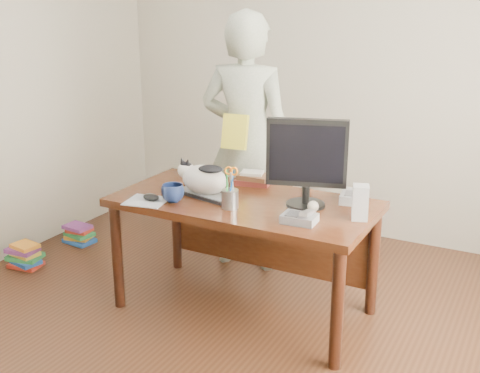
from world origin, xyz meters
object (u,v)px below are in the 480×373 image
Objects in this scene: coffee_mug at (173,193)px; phone at (300,218)px; person at (246,143)px; book_pile_a at (25,256)px; pen_cup at (230,197)px; calculator at (354,197)px; book_stack at (254,179)px; book_pile_b at (79,234)px; desk at (250,218)px; mouse at (151,197)px; cat at (203,178)px; baseball at (313,206)px; monitor at (307,158)px; keyboard at (205,194)px; speaker at (360,202)px.

phone is (0.82, 0.03, -0.03)m from coffee_mug.
book_pile_a is (-1.43, -0.86, -0.85)m from person.
pen_cup is 0.76m from calculator.
book_pile_b is at bearing 170.82° from book_stack.
desk is 13.32× the size of mouse.
baseball is at bearing 16.11° from cat.
monitor reaches higher than coffee_mug.
baseball is at bearing -55.82° from monitor.
baseball is 0.26× the size of book_stack.
phone is at bearing -0.02° from book_pile_a.
coffee_mug is 0.82m from phone.
book_stack is at bearing 111.11° from desk.
calculator is 0.85× the size of book_pile_a.
calculator is (0.61, 0.46, -0.04)m from pen_cup.
baseball is at bearing -128.47° from calculator.
cat reaches higher than mouse.
keyboard is at bearing 34.04° from mouse.
cat is at bearing -176.41° from baseball.
phone is 2.35m from book_pile_b.
keyboard is at bearing 164.61° from speaker.
cat is at bearing 5.84° from book_pile_a.
coffee_mug is 0.60× the size of calculator.
speaker is at bearing 4.82° from book_pile_a.
book_pile_b is at bearing 177.34° from keyboard.
book_pile_a is at bearing -170.70° from book_stack.
cat is at bearing 60.87° from coffee_mug.
phone is 2.31m from book_pile_a.
cat is 0.21× the size of person.
mouse is at bearing -175.57° from monitor.
baseball is (0.82, 0.23, -0.02)m from coffee_mug.
coffee_mug is 0.70× the size of speaker.
calculator reaches higher than mouse.
speaker is (0.27, 0.21, 0.07)m from phone.
speaker is at bearing 12.40° from coffee_mug.
speaker is (0.73, -0.07, 0.25)m from desk.
book_pile_a is (-1.50, -0.15, -0.67)m from keyboard.
book_stack is at bearing 133.54° from monitor.
desk is at bearing 155.79° from speaker.
keyboard is at bearing -15.18° from book_pile_b.
person is (-0.78, 0.86, 0.16)m from phone.
cat is 0.74m from phone.
monitor is 0.28m from baseball.
speaker is at bearing 13.67° from pen_cup.
speaker is 0.76× the size of book_pile_b.
coffee_mug is (-0.11, -0.18, 0.04)m from keyboard.
pen_cup reaches higher than calculator.
cat is (-0.01, 0.00, 0.11)m from keyboard.
book_stack reaches higher than baseball.
phone is (0.07, -0.26, -0.27)m from monitor.
monitor is at bearing 21.85° from keyboard.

